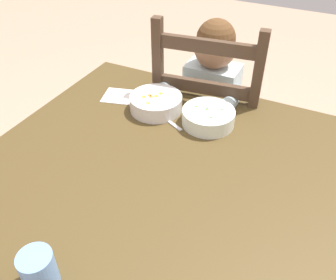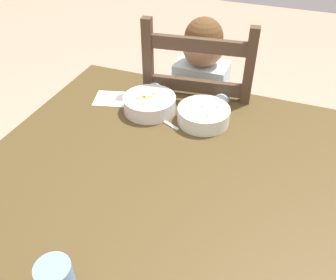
{
  "view_description": "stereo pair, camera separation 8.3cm",
  "coord_description": "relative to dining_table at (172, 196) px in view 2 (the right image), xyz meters",
  "views": [
    {
      "loc": [
        0.34,
        -0.7,
        1.47
      ],
      "look_at": [
        -0.05,
        0.09,
        0.78
      ],
      "focal_mm": 38.79,
      "sensor_mm": 36.0,
      "label": 1
    },
    {
      "loc": [
        0.27,
        -0.74,
        1.47
      ],
      "look_at": [
        -0.05,
        0.09,
        0.78
      ],
      "focal_mm": 38.79,
      "sensor_mm": 36.0,
      "label": 2
    }
  ],
  "objects": [
    {
      "name": "bowl_of_carrots",
      "position": [
        -0.2,
        0.29,
        0.13
      ],
      "size": [
        0.19,
        0.19,
        0.06
      ],
      "color": "white",
      "rests_on": "dining_table"
    },
    {
      "name": "drinking_cup",
      "position": [
        -0.1,
        -0.43,
        0.14
      ],
      "size": [
        0.08,
        0.08,
        0.09
      ],
      "primitive_type": "cylinder",
      "color": "#72A3E3",
      "rests_on": "dining_table"
    },
    {
      "name": "bowl_of_peas",
      "position": [
        0.01,
        0.29,
        0.13
      ],
      "size": [
        0.18,
        0.18,
        0.06
      ],
      "color": "white",
      "rests_on": "dining_table"
    },
    {
      "name": "spoon",
      "position": [
        -0.14,
        0.25,
        0.1
      ],
      "size": [
        0.13,
        0.08,
        0.01
      ],
      "color": "silver",
      "rests_on": "dining_table"
    },
    {
      "name": "dining_chair",
      "position": [
        -0.09,
        0.59,
        -0.15
      ],
      "size": [
        0.47,
        0.47,
        1.02
      ],
      "color": "#4A3525",
      "rests_on": "ground"
    },
    {
      "name": "dining_table",
      "position": [
        0.0,
        0.0,
        0.0
      ],
      "size": [
        1.18,
        1.08,
        0.73
      ],
      "color": "#4D3B1D",
      "rests_on": "ground"
    },
    {
      "name": "child_figure",
      "position": [
        -0.09,
        0.58,
        0.02
      ],
      "size": [
        0.32,
        0.31,
        0.98
      ],
      "color": "silver",
      "rests_on": "ground"
    },
    {
      "name": "paper_napkin",
      "position": [
        -0.37,
        0.31,
        0.1
      ],
      "size": [
        0.15,
        0.14,
        0.0
      ],
      "primitive_type": "cube",
      "rotation": [
        0.0,
        0.0,
        0.27
      ],
      "color": "white",
      "rests_on": "dining_table"
    }
  ]
}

